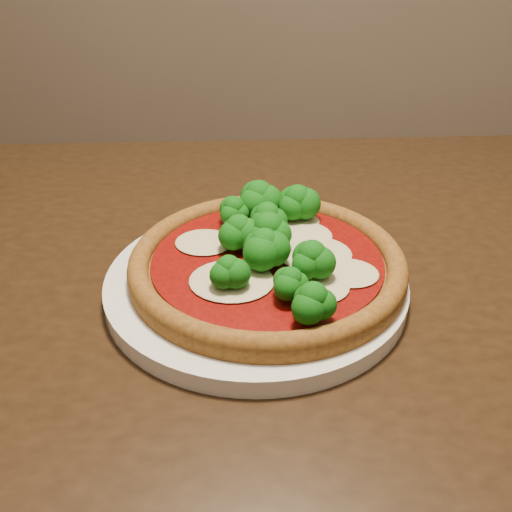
# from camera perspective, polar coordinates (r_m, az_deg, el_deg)

# --- Properties ---
(dining_table) EXTENTS (1.26, 0.97, 0.75)m
(dining_table) POSITION_cam_1_polar(r_m,az_deg,el_deg) (0.65, 2.30, -9.67)
(dining_table) COLOR black
(dining_table) RESTS_ON floor
(plate) EXTENTS (0.29, 0.29, 0.02)m
(plate) POSITION_cam_1_polar(r_m,az_deg,el_deg) (0.56, 0.00, -2.68)
(plate) COLOR silver
(plate) RESTS_ON dining_table
(pizza) EXTENTS (0.27, 0.27, 0.06)m
(pizza) POSITION_cam_1_polar(r_m,az_deg,el_deg) (0.56, 1.28, 0.20)
(pizza) COLOR brown
(pizza) RESTS_ON plate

